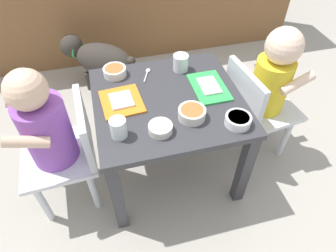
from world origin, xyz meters
name	(u,v)px	position (x,y,z in m)	size (l,w,h in m)	color
ground_plane	(168,166)	(0.00, 0.00, 0.00)	(7.00, 7.00, 0.00)	#9E998E
dining_table	(168,113)	(0.00, 0.00, 0.36)	(0.57, 0.54, 0.43)	#333338
seated_child_left	(50,130)	(-0.45, -0.04, 0.41)	(0.29, 0.29, 0.67)	silver
seated_child_right	(269,83)	(0.45, 0.02, 0.41)	(0.31, 0.31, 0.66)	silver
dog	(99,59)	(-0.24, 0.71, 0.21)	(0.45, 0.38, 0.32)	#332D28
food_tray_left	(122,101)	(-0.18, 0.02, 0.44)	(0.16, 0.18, 0.02)	orange
food_tray_right	(209,87)	(0.18, 0.02, 0.44)	(0.13, 0.20, 0.02)	green
water_cup_left	(181,63)	(0.10, 0.17, 0.47)	(0.07, 0.07, 0.07)	white
water_cup_right	(119,129)	(-0.21, -0.14, 0.47)	(0.06, 0.06, 0.07)	white
cereal_bowl_right_side	(238,120)	(0.21, -0.19, 0.45)	(0.09, 0.09, 0.04)	white
veggie_bowl_far	(160,128)	(-0.07, -0.16, 0.45)	(0.08, 0.08, 0.03)	silver
cereal_bowl_left_side	(115,71)	(-0.18, 0.20, 0.45)	(0.10, 0.10, 0.04)	white
veggie_bowl_near	(192,113)	(0.06, -0.12, 0.46)	(0.10, 0.10, 0.04)	silver
spoon_by_left_tray	(147,74)	(-0.05, 0.18, 0.44)	(0.05, 0.10, 0.01)	silver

